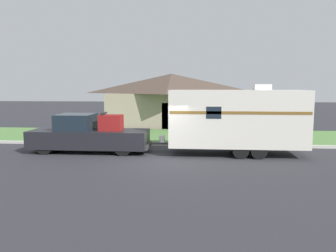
# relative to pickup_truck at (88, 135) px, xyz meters

# --- Properties ---
(ground_plane) EXTENTS (120.00, 120.00, 0.00)m
(ground_plane) POSITION_rel_pickup_truck_xyz_m (3.95, -1.60, -0.88)
(ground_plane) COLOR #2D2D33
(curb_strip) EXTENTS (80.00, 0.30, 0.14)m
(curb_strip) POSITION_rel_pickup_truck_xyz_m (3.95, 2.15, -0.81)
(curb_strip) COLOR beige
(curb_strip) RESTS_ON ground_plane
(lawn_strip) EXTENTS (80.00, 7.00, 0.03)m
(lawn_strip) POSITION_rel_pickup_truck_xyz_m (3.95, 5.80, -0.86)
(lawn_strip) COLOR #568442
(lawn_strip) RESTS_ON ground_plane
(house_across_street) EXTENTS (11.24, 7.73, 4.54)m
(house_across_street) POSITION_rel_pickup_truck_xyz_m (3.33, 13.16, 1.48)
(house_across_street) COLOR gray
(house_across_street) RESTS_ON ground_plane
(pickup_truck) EXTENTS (6.19, 1.96, 2.06)m
(pickup_truck) POSITION_rel_pickup_truck_xyz_m (0.00, 0.00, 0.00)
(pickup_truck) COLOR black
(pickup_truck) RESTS_ON ground_plane
(travel_trailer) EXTENTS (7.53, 2.29, 3.49)m
(travel_trailer) POSITION_rel_pickup_truck_xyz_m (7.57, -0.00, 0.95)
(travel_trailer) COLOR black
(travel_trailer) RESTS_ON ground_plane
(mailbox) EXTENTS (0.48, 0.20, 1.27)m
(mailbox) POSITION_rel_pickup_truck_xyz_m (7.62, 2.73, 0.10)
(mailbox) COLOR brown
(mailbox) RESTS_ON ground_plane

